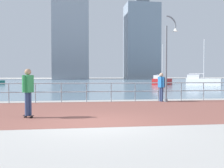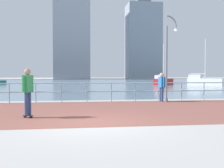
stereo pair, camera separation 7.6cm
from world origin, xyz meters
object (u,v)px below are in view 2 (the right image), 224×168
lamppost (169,54)px  bystander (162,85)px  sailboat_blue (204,81)px  sailboat_teal (163,81)px  skateboarder (28,88)px

lamppost → bystander: (-0.36, 0.24, -1.73)m
bystander → sailboat_blue: bearing=58.1°
sailboat_teal → sailboat_blue: bearing=-33.2°
skateboarder → sailboat_teal: bearing=63.3°
skateboarder → sailboat_teal: sailboat_teal is taller
lamppost → sailboat_blue: sailboat_blue is taller
skateboarder → bystander: bearing=37.1°
sailboat_blue → lamppost: bearing=-121.0°
sailboat_teal → lamppost: bearing=-107.8°
lamppost → sailboat_blue: (13.05, 21.76, -2.05)m
skateboarder → bystander: size_ratio=1.06×
bystander → skateboarder: bearing=-142.9°
skateboarder → sailboat_teal: size_ratio=0.28×
lamppost → bystander: 1.78m
skateboarder → sailboat_blue: bearing=53.0°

